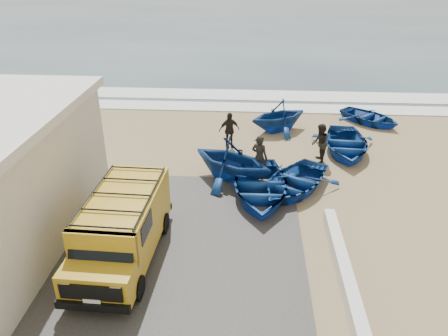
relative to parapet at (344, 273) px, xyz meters
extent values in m
plane|color=#977E57|center=(-5.00, 3.00, -0.28)|extent=(160.00, 160.00, 0.00)
cube|color=#403E3B|center=(-7.00, 1.00, -0.25)|extent=(12.00, 10.00, 0.05)
cube|color=#385166|center=(-5.00, 59.00, -0.27)|extent=(180.00, 88.00, 0.01)
cube|color=white|center=(-5.00, 15.00, -0.25)|extent=(180.00, 1.60, 0.06)
cube|color=white|center=(-5.00, 17.50, -0.26)|extent=(180.00, 2.20, 0.04)
cube|color=black|center=(-8.55, 2.50, 2.33)|extent=(0.08, 0.70, 0.90)
cube|color=silver|center=(0.00, 0.00, 0.00)|extent=(0.35, 6.00, 0.55)
cube|color=gold|center=(-6.51, 0.99, 0.91)|extent=(2.06, 3.99, 1.66)
cube|color=gold|center=(-6.60, -1.42, 0.53)|extent=(1.94, 0.98, 0.90)
cube|color=black|center=(-6.58, -0.95, 1.33)|extent=(1.77, 0.40, 0.72)
cube|color=black|center=(-6.62, -1.89, 0.63)|extent=(1.63, 0.14, 0.45)
cube|color=black|center=(-6.62, -1.92, 0.20)|extent=(1.95, 0.21, 0.22)
cube|color=black|center=(-6.51, 0.94, 1.82)|extent=(1.95, 3.68, 0.06)
cylinder|color=black|center=(-7.48, -0.99, 0.08)|extent=(0.25, 0.71, 0.70)
cylinder|color=black|center=(-7.36, 2.13, 0.08)|extent=(0.25, 0.71, 0.70)
cylinder|color=black|center=(-5.69, -1.05, 0.08)|extent=(0.25, 0.71, 0.70)
cylinder|color=black|center=(-5.57, 2.06, 0.08)|extent=(0.25, 0.71, 0.70)
imported|color=navy|center=(-2.36, 4.61, 0.18)|extent=(3.19, 4.42, 0.91)
imported|color=navy|center=(-1.04, 5.17, 0.13)|extent=(4.44, 4.79, 0.81)
imported|color=navy|center=(-3.48, 5.86, 0.66)|extent=(4.64, 4.47, 1.88)
imported|color=navy|center=(1.64, 8.96, 0.15)|extent=(3.25, 4.35, 0.86)
imported|color=navy|center=(-1.37, 11.48, 0.57)|extent=(4.17, 4.04, 1.68)
imported|color=navy|center=(3.64, 12.87, 0.07)|extent=(4.06, 4.09, 0.70)
imported|color=black|center=(-2.39, 6.09, 0.69)|extent=(0.84, 0.74, 1.93)
imported|color=black|center=(0.28, 7.85, 0.61)|extent=(0.67, 0.86, 1.77)
imported|color=black|center=(-3.79, 9.23, 0.59)|extent=(1.10, 0.77, 1.73)
camera|label=1|loc=(-2.78, -9.92, 8.27)|focal=35.00mm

